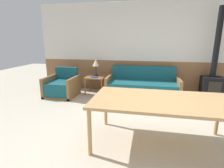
% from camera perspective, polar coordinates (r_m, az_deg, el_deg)
% --- Properties ---
extents(ground_plane, '(16.00, 16.00, 0.00)m').
position_cam_1_polar(ground_plane, '(3.25, 13.44, -15.83)').
color(ground_plane, beige).
extents(wall_back, '(7.20, 0.06, 2.70)m').
position_cam_1_polar(wall_back, '(5.46, 13.54, 11.14)').
color(wall_back, '#8E603D').
rests_on(wall_back, ground_plane).
extents(couch, '(2.04, 0.85, 0.85)m').
position_cam_1_polar(couch, '(5.10, 9.83, -1.25)').
color(couch, olive).
rests_on(couch, ground_plane).
extents(armchair, '(0.85, 0.83, 0.80)m').
position_cam_1_polar(armchair, '(5.33, -16.02, -1.03)').
color(armchair, olive).
rests_on(armchair, ground_plane).
extents(side_table, '(0.57, 0.57, 0.53)m').
position_cam_1_polar(side_table, '(5.34, -5.39, 1.60)').
color(side_table, olive).
rests_on(side_table, ground_plane).
extents(table_lamp, '(0.20, 0.20, 0.51)m').
position_cam_1_polar(table_lamp, '(5.36, -5.29, 6.63)').
color(table_lamp, '#262628').
rests_on(table_lamp, side_table).
extents(book_stack, '(0.20, 0.18, 0.02)m').
position_cam_1_polar(book_stack, '(5.22, -5.80, 2.33)').
color(book_stack, '#234799').
rests_on(book_stack, side_table).
extents(dining_table, '(2.08, 1.08, 0.74)m').
position_cam_1_polar(dining_table, '(2.73, 15.88, -6.00)').
color(dining_table, tan).
rests_on(dining_table, ground_plane).
extents(wood_stove, '(0.53, 0.44, 2.43)m').
position_cam_1_polar(wood_stove, '(5.43, 30.08, 2.02)').
color(wood_stove, black).
rests_on(wood_stove, ground_plane).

